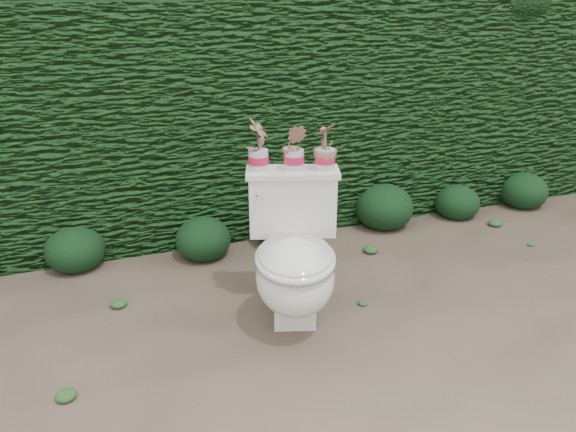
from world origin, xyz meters
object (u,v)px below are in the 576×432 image
object	(u,v)px
potted_plant_center	(294,148)
potted_plant_right	(325,148)
toilet	(294,260)
potted_plant_left	(258,146)

from	to	relation	value
potted_plant_center	potted_plant_right	distance (m)	0.16
toilet	potted_plant_left	xyz separation A→B (m)	(-0.10, 0.28, 0.55)
potted_plant_left	potted_plant_right	distance (m)	0.35
potted_plant_left	potted_plant_right	bearing A→B (deg)	-69.70
potted_plant_left	potted_plant_center	bearing A→B (deg)	-69.70
toilet	potted_plant_center	size ratio (longest dim) A/B	3.34
toilet	potted_plant_center	world-z (taller)	potted_plant_center
toilet	potted_plant_right	distance (m)	0.61
toilet	potted_plant_center	xyz separation A→B (m)	(0.08, 0.23, 0.54)
potted_plant_left	potted_plant_center	distance (m)	0.19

